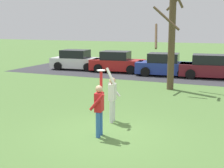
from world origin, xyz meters
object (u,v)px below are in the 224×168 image
(parked_car_red, at_px, (117,62))
(bare_tree_tall, at_px, (171,39))
(frisbee_disc, at_px, (101,70))
(parked_car_white, at_px, (77,60))
(person_defender, at_px, (112,96))
(parked_car_maroon, at_px, (210,67))
(parked_car_blue, at_px, (165,65))
(person_catcher, at_px, (99,106))

(parked_car_red, xyz_separation_m, bare_tree_tall, (5.25, -5.16, 2.04))
(frisbee_disc, xyz_separation_m, parked_car_white, (-8.39, 13.32, -1.37))
(person_defender, distance_m, parked_car_maroon, 11.93)
(parked_car_white, bearing_deg, parked_car_blue, -9.04)
(person_defender, height_order, parked_car_blue, person_defender)
(parked_car_maroon, distance_m, bare_tree_tall, 5.59)
(parked_car_white, xyz_separation_m, parked_car_blue, (7.41, -0.39, 0.00))
(bare_tree_tall, bearing_deg, parked_car_red, 135.48)
(frisbee_disc, xyz_separation_m, parked_car_blue, (-0.98, 12.93, -1.37))
(parked_car_red, distance_m, bare_tree_tall, 7.64)
(frisbee_disc, bearing_deg, parked_car_red, 109.92)
(parked_car_white, relative_size, parked_car_blue, 1.00)
(frisbee_disc, distance_m, parked_car_maroon, 13.29)
(parked_car_maroon, bearing_deg, person_catcher, -104.85)
(person_catcher, bearing_deg, frisbee_disc, -0.00)
(parked_car_red, height_order, parked_car_maroon, same)
(person_catcher, bearing_deg, parked_car_blue, -3.15)
(parked_car_white, bearing_deg, parked_car_red, -6.63)
(person_catcher, bearing_deg, parked_car_red, 12.17)
(parked_car_white, bearing_deg, bare_tree_tall, -36.50)
(frisbee_disc, height_order, parked_car_maroon, frisbee_disc)
(frisbee_disc, distance_m, parked_car_white, 15.80)
(parked_car_maroon, bearing_deg, parked_car_white, 172.54)
(person_defender, bearing_deg, parked_car_blue, 176.42)
(person_catcher, xyz_separation_m, parked_car_white, (-8.42, 13.54, -0.25))
(parked_car_red, relative_size, parked_car_maroon, 1.00)
(frisbee_disc, bearing_deg, bare_tree_tall, 86.92)
(parked_car_blue, xyz_separation_m, bare_tree_tall, (1.42, -4.81, 2.04))
(person_catcher, bearing_deg, person_defender, 0.00)
(person_defender, height_order, parked_car_white, person_defender)
(parked_car_blue, bearing_deg, person_defender, -92.02)
(person_catcher, relative_size, parked_car_red, 0.49)
(frisbee_disc, relative_size, parked_car_maroon, 0.06)
(parked_car_white, height_order, parked_car_maroon, same)
(person_defender, distance_m, frisbee_disc, 1.75)
(parked_car_red, bearing_deg, person_catcher, -76.27)
(person_catcher, relative_size, frisbee_disc, 7.80)
(parked_car_maroon, height_order, bare_tree_tall, bare_tree_tall)
(person_defender, bearing_deg, parked_car_red, -166.34)
(person_defender, relative_size, bare_tree_tall, 0.34)
(person_catcher, xyz_separation_m, bare_tree_tall, (0.41, 8.34, 1.79))
(frisbee_disc, height_order, parked_car_blue, frisbee_disc)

